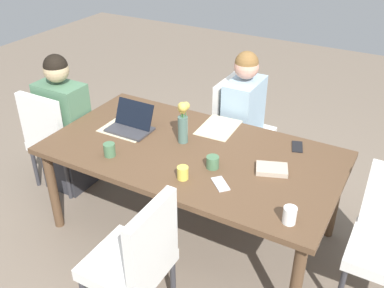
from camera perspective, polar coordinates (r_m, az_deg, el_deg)
ground_plane at (r=3.45m, az=0.00°, el=-11.09°), size 10.00×10.00×0.00m
dining_table at (r=3.06m, az=0.00°, el=-1.89°), size 2.03×1.09×0.72m
chair_near_left_near at (r=3.84m, az=5.94°, el=2.51°), size 0.44×0.44×0.90m
person_near_left_near at (r=3.75m, az=6.62°, el=2.24°), size 0.36×0.40×1.19m
chair_head_right_left_mid at (r=3.82m, az=-17.49°, el=1.03°), size 0.44×0.44×0.90m
person_head_right_left_mid at (r=3.81m, az=-16.14°, el=1.66°), size 0.40×0.36×1.19m
chair_far_left_far at (r=2.55m, az=-7.26°, el=-14.55°), size 0.44×0.44×0.90m
flower_vase at (r=3.03m, az=-1.19°, el=3.36°), size 0.08×0.09×0.31m
placemat_near_left_near at (r=3.31m, az=3.49°, el=2.17°), size 0.28×0.37×0.00m
placemat_head_right_left_mid at (r=3.31m, az=-8.69°, el=1.90°), size 0.36×0.26×0.00m
laptop_head_right_left_mid at (r=3.29m, az=-7.99°, el=2.51°), size 0.32×0.22×0.20m
coffee_mug_near_left at (r=2.71m, az=-1.22°, el=-3.80°), size 0.07×0.07×0.08m
coffee_mug_near_right at (r=2.43m, az=12.67°, el=-9.09°), size 0.07×0.07×0.10m
coffee_mug_centre_left at (r=2.82m, az=2.71°, el=-2.40°), size 0.08×0.08×0.08m
coffee_mug_centre_right at (r=2.99m, az=-10.76°, el=-0.74°), size 0.08×0.08×0.09m
book_red_cover at (r=2.84m, az=10.41°, el=-3.26°), size 0.24×0.20×0.03m
phone_black at (r=3.14m, az=13.63°, el=-0.35°), size 0.11×0.16×0.01m
phone_silver at (r=2.69m, az=3.75°, el=-5.24°), size 0.16×0.15×0.01m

